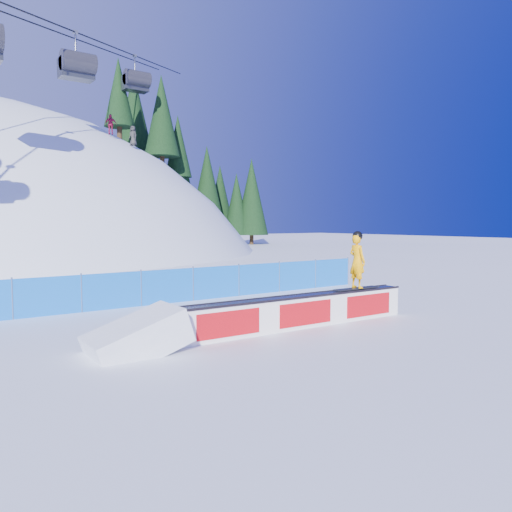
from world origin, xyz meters
TOP-DOWN VIEW (x-y plane):
  - ground at (0.00, 0.00)m, footprint 160.00×160.00m
  - treeline at (22.70, 39.31)m, footprint 19.89×12.38m
  - safety_fence at (0.00, 4.50)m, footprint 22.05×0.05m
  - chairlift at (4.74, 27.49)m, footprint 40.80×41.70m
  - rail_box at (3.16, -1.26)m, footprint 7.43×0.72m
  - snow_ramp at (-1.47, -1.13)m, footprint 2.25×1.44m
  - snowboarder at (5.31, -1.32)m, footprint 1.65×0.60m
  - distant_skiers at (2.02, 30.01)m, footprint 17.17×4.47m

SIDE VIEW (x-z plane):
  - ground at x=0.00m, z-range 0.00..0.00m
  - snow_ramp at x=-1.47m, z-range -0.69..0.69m
  - rail_box at x=3.16m, z-range -0.01..0.88m
  - safety_fence at x=0.00m, z-range -0.05..1.25m
  - snowboarder at x=5.31m, z-range 0.88..2.59m
  - treeline at x=22.70m, z-range -0.24..18.84m
  - distant_skiers at x=2.02m, z-range 9.20..13.94m
  - chairlift at x=4.74m, z-range 5.89..27.89m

